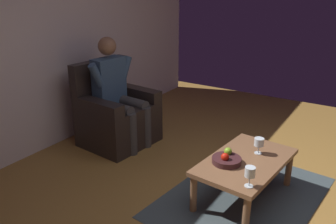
{
  "coord_description": "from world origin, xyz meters",
  "views": [
    {
      "loc": [
        2.47,
        0.65,
        1.87
      ],
      "look_at": [
        -0.47,
        -1.23,
        0.57
      ],
      "focal_mm": 37.59,
      "sensor_mm": 36.0,
      "label": 1
    }
  ],
  "objects_px": {
    "armchair": "(116,116)",
    "wine_glass_far": "(259,143)",
    "wine_glass_near": "(250,173)",
    "person_seated": "(117,89)",
    "fruit_bowl": "(227,159)",
    "coffee_table": "(245,165)"
  },
  "relations": [
    {
      "from": "armchair",
      "to": "wine_glass_far",
      "type": "height_order",
      "value": "armchair"
    },
    {
      "from": "wine_glass_far",
      "to": "wine_glass_near",
      "type": "bearing_deg",
      "value": 12.33
    },
    {
      "from": "armchair",
      "to": "person_seated",
      "type": "xyz_separation_m",
      "value": [
        0.0,
        0.04,
        0.34
      ]
    },
    {
      "from": "person_seated",
      "to": "wine_glass_near",
      "type": "bearing_deg",
      "value": 75.1
    },
    {
      "from": "person_seated",
      "to": "fruit_bowl",
      "type": "relative_size",
      "value": 5.01
    },
    {
      "from": "coffee_table",
      "to": "wine_glass_far",
      "type": "height_order",
      "value": "wine_glass_far"
    },
    {
      "from": "armchair",
      "to": "wine_glass_far",
      "type": "xyz_separation_m",
      "value": [
        0.12,
        1.8,
        0.15
      ]
    },
    {
      "from": "wine_glass_near",
      "to": "armchair",
      "type": "bearing_deg",
      "value": -109.83
    },
    {
      "from": "wine_glass_near",
      "to": "fruit_bowl",
      "type": "bearing_deg",
      "value": -130.69
    },
    {
      "from": "wine_glass_far",
      "to": "armchair",
      "type": "bearing_deg",
      "value": -93.73
    },
    {
      "from": "armchair",
      "to": "wine_glass_near",
      "type": "relative_size",
      "value": 5.94
    },
    {
      "from": "armchair",
      "to": "wine_glass_far",
      "type": "relative_size",
      "value": 6.59
    },
    {
      "from": "armchair",
      "to": "wine_glass_near",
      "type": "xyz_separation_m",
      "value": [
        0.7,
        1.93,
        0.16
      ]
    },
    {
      "from": "armchair",
      "to": "coffee_table",
      "type": "height_order",
      "value": "armchair"
    },
    {
      "from": "armchair",
      "to": "person_seated",
      "type": "relative_size",
      "value": 0.78
    },
    {
      "from": "armchair",
      "to": "fruit_bowl",
      "type": "height_order",
      "value": "armchair"
    },
    {
      "from": "wine_glass_far",
      "to": "fruit_bowl",
      "type": "xyz_separation_m",
      "value": [
        0.32,
        -0.17,
        -0.07
      ]
    },
    {
      "from": "coffee_table",
      "to": "fruit_bowl",
      "type": "xyz_separation_m",
      "value": [
        0.14,
        -0.12,
        0.09
      ]
    },
    {
      "from": "wine_glass_near",
      "to": "wine_glass_far",
      "type": "relative_size",
      "value": 1.11
    },
    {
      "from": "person_seated",
      "to": "wine_glass_far",
      "type": "height_order",
      "value": "person_seated"
    },
    {
      "from": "coffee_table",
      "to": "wine_glass_far",
      "type": "distance_m",
      "value": 0.25
    },
    {
      "from": "coffee_table",
      "to": "fruit_bowl",
      "type": "bearing_deg",
      "value": -41.61
    }
  ]
}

